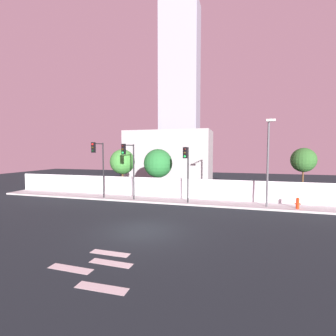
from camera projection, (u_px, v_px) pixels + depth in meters
name	position (u px, v px, depth m)	size (l,w,h in m)	color
ground_plane	(143.00, 231.00, 13.89)	(80.00, 80.00, 0.00)	#1B252A
sidewalk	(178.00, 201.00, 21.74)	(36.00, 2.40, 0.15)	#AFAFAF
perimeter_wall	(181.00, 188.00, 22.91)	(36.00, 0.18, 1.80)	silver
crosswalk_marking	(99.00, 267.00, 9.55)	(3.66, 3.01, 0.01)	silver
traffic_light_left	(98.00, 158.00, 22.08)	(0.35, 1.69, 5.09)	black
traffic_light_center	(186.00, 163.00, 20.17)	(0.36, 1.10, 4.65)	black
traffic_light_right	(128.00, 160.00, 21.32)	(0.57, 1.58, 4.94)	black
street_lamp_curbside	(268.00, 156.00, 18.72)	(0.61, 2.26, 6.59)	#4C4C51
fire_hydrant	(298.00, 203.00, 18.56)	(0.44, 0.26, 0.85)	red
roadside_tree_leftmost	(122.00, 162.00, 26.15)	(2.62, 2.62, 4.67)	brown
roadside_tree_midleft	(158.00, 163.00, 25.05)	(2.91, 2.91, 4.69)	brown
roadside_tree_midright	(303.00, 160.00, 21.35)	(2.09, 2.09, 4.76)	brown
low_building_distant	(169.00, 156.00, 37.59)	(12.72, 6.00, 7.52)	#A0A0A0
tower_on_skyline	(180.00, 90.00, 48.55)	(7.39, 5.00, 32.91)	gray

